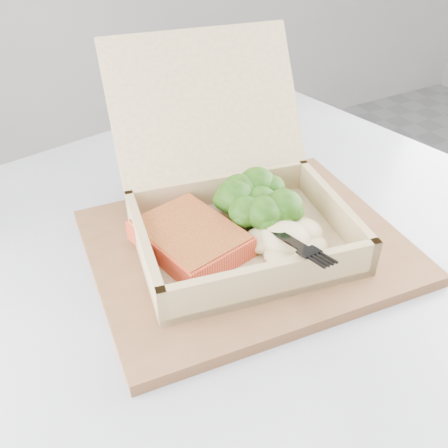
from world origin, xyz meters
TOP-DOWN VIEW (x-y plane):
  - cafe_table at (-0.35, 0.39)m, footprint 1.01×1.01m
  - serving_tray at (-0.35, 0.42)m, footprint 0.39×0.32m
  - takeout_container at (-0.35, 0.46)m, footprint 0.29×0.33m
  - salmon_fillet at (-0.41, 0.43)m, footprint 0.12×0.14m
  - broccoli_pile at (-0.31, 0.44)m, footprint 0.11×0.11m
  - mashed_potatoes at (-0.32, 0.38)m, footprint 0.09×0.08m
  - plastic_fork at (-0.33, 0.40)m, footprint 0.02×0.15m
  - receipt at (-0.36, 0.63)m, footprint 0.09×0.15m

SIDE VIEW (x-z plane):
  - cafe_table at x=-0.35m, z-range 0.18..0.93m
  - receipt at x=-0.36m, z-range 0.75..0.75m
  - serving_tray at x=-0.35m, z-range 0.75..0.77m
  - salmon_fillet at x=-0.41m, z-range 0.78..0.80m
  - mashed_potatoes at x=-0.32m, z-range 0.78..0.81m
  - broccoli_pile at x=-0.31m, z-range 0.78..0.82m
  - plastic_fork at x=-0.33m, z-range 0.79..0.82m
  - takeout_container at x=-0.35m, z-range 0.72..0.92m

